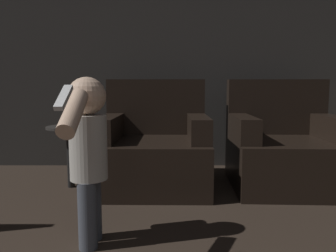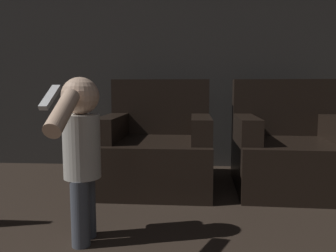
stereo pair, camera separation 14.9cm
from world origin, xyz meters
name	(u,v)px [view 1 (the left image)]	position (x,y,z in m)	size (l,w,h in m)	color
wall_back	(170,45)	(0.00, 4.50, 1.30)	(8.40, 0.05, 2.60)	#33302D
armchair_left	(153,150)	(-0.15, 3.75, 0.31)	(0.92, 0.90, 0.93)	black
armchair_right	(283,150)	(0.98, 3.75, 0.31)	(0.95, 0.93, 0.93)	black
person_toddler	(86,148)	(-0.46, 2.65, 0.53)	(0.20, 0.62, 0.90)	#474C56
side_table	(68,139)	(-0.87, 3.69, 0.41)	(0.38, 0.38, 0.53)	black
lamp	(67,97)	(-0.87, 3.69, 0.77)	(0.18, 0.18, 0.32)	#262626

